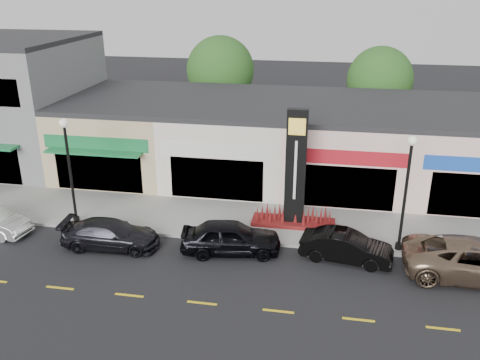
# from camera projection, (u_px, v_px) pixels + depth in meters

# --- Properties ---
(ground) EXTENTS (120.00, 120.00, 0.00)m
(ground) POSITION_uv_depth(u_px,v_px,m) (218.00, 264.00, 22.60)
(ground) COLOR black
(ground) RESTS_ON ground
(sidewalk) EXTENTS (52.00, 4.30, 0.15)m
(sidewalk) POSITION_uv_depth(u_px,v_px,m) (236.00, 220.00, 26.55)
(sidewalk) COLOR gray
(sidewalk) RESTS_ON ground
(curb) EXTENTS (52.00, 0.20, 0.15)m
(curb) POSITION_uv_depth(u_px,v_px,m) (228.00, 240.00, 24.49)
(curb) COLOR gray
(curb) RESTS_ON ground
(shop_beige) EXTENTS (7.00, 10.85, 4.80)m
(shop_beige) POSITION_uv_depth(u_px,v_px,m) (129.00, 131.00, 33.57)
(shop_beige) COLOR tan
(shop_beige) RESTS_ON ground
(shop_cream) EXTENTS (7.00, 10.01, 4.80)m
(shop_cream) POSITION_uv_depth(u_px,v_px,m) (233.00, 137.00, 32.45)
(shop_cream) COLOR beige
(shop_cream) RESTS_ON ground
(shop_pink_w) EXTENTS (7.00, 10.01, 4.80)m
(shop_pink_w) POSITION_uv_depth(u_px,v_px,m) (344.00, 142.00, 31.32)
(shop_pink_w) COLOR beige
(shop_pink_w) RESTS_ON ground
(shop_pink_e) EXTENTS (7.00, 10.01, 4.80)m
(shop_pink_e) POSITION_uv_depth(u_px,v_px,m) (464.00, 148.00, 30.19)
(shop_pink_e) COLOR beige
(shop_pink_e) RESTS_ON ground
(tree_rear_west) EXTENTS (5.20, 5.20, 7.83)m
(tree_rear_west) POSITION_uv_depth(u_px,v_px,m) (220.00, 70.00, 39.14)
(tree_rear_west) COLOR #382619
(tree_rear_west) RESTS_ON ground
(tree_rear_mid) EXTENTS (4.80, 4.80, 7.29)m
(tree_rear_mid) POSITION_uv_depth(u_px,v_px,m) (380.00, 79.00, 37.33)
(tree_rear_mid) COLOR #382619
(tree_rear_mid) RESTS_ON ground
(lamp_west_near) EXTENTS (0.44, 0.44, 5.47)m
(lamp_west_near) POSITION_uv_depth(u_px,v_px,m) (69.00, 161.00, 24.89)
(lamp_west_near) COLOR black
(lamp_west_near) RESTS_ON sidewalk
(lamp_east_near) EXTENTS (0.44, 0.44, 5.47)m
(lamp_east_near) POSITION_uv_depth(u_px,v_px,m) (407.00, 182.00, 22.31)
(lamp_east_near) COLOR black
(lamp_east_near) RESTS_ON sidewalk
(pylon_sign) EXTENTS (4.20, 1.30, 6.00)m
(pylon_sign) POSITION_uv_depth(u_px,v_px,m) (295.00, 186.00, 25.11)
(pylon_sign) COLOR #601016
(pylon_sign) RESTS_ON sidewalk
(car_dark_sedan) EXTENTS (2.11, 4.67, 1.33)m
(car_dark_sedan) POSITION_uv_depth(u_px,v_px,m) (111.00, 234.00, 23.77)
(car_dark_sedan) COLOR black
(car_dark_sedan) RESTS_ON ground
(car_black_sedan) EXTENTS (2.52, 4.80, 1.56)m
(car_black_sedan) POSITION_uv_depth(u_px,v_px,m) (231.00, 237.00, 23.26)
(car_black_sedan) COLOR black
(car_black_sedan) RESTS_ON ground
(car_black_conv) EXTENTS (2.06, 4.26, 1.35)m
(car_black_conv) POSITION_uv_depth(u_px,v_px,m) (346.00, 247.00, 22.65)
(car_black_conv) COLOR black
(car_black_conv) RESTS_ON ground
(car_gold_suv) EXTENTS (2.88, 6.04, 1.66)m
(car_gold_suv) POSITION_uv_depth(u_px,v_px,m) (476.00, 260.00, 21.28)
(car_gold_suv) COLOR #78614C
(car_gold_suv) RESTS_ON ground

